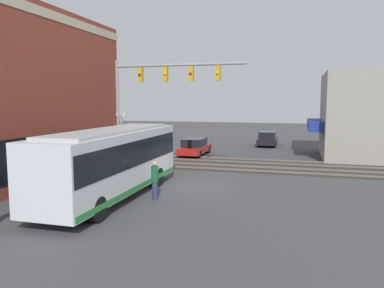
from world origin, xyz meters
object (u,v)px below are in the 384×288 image
at_px(crossing_signal, 121,135).
at_px(pedestrian_near_bus, 155,180).
at_px(city_bus, 112,161).
at_px(parked_car_red, 195,147).
at_px(parked_car_black, 268,139).

height_order(crossing_signal, pedestrian_near_bus, crossing_signal).
relative_size(city_bus, crossing_signal, 2.72).
xyz_separation_m(crossing_signal, parked_car_red, (7.37, -3.14, -1.61)).
distance_m(crossing_signal, pedestrian_near_bus, 8.76).
relative_size(crossing_signal, parked_car_red, 0.78).
xyz_separation_m(city_bus, crossing_signal, (7.27, 3.14, 0.49)).
relative_size(crossing_signal, pedestrian_near_bus, 2.10).
xyz_separation_m(crossing_signal, parked_car_black, (15.73, -8.54, -1.61)).
height_order(crossing_signal, parked_car_red, crossing_signal).
xyz_separation_m(parked_car_black, pedestrian_near_bus, (-22.68, 3.38, 0.24)).
distance_m(city_bus, pedestrian_near_bus, 2.22).
xyz_separation_m(parked_car_red, pedestrian_near_bus, (-14.32, -2.02, 0.25)).
height_order(parked_car_black, pedestrian_near_bus, pedestrian_near_bus).
distance_m(parked_car_red, pedestrian_near_bus, 14.46).
height_order(crossing_signal, parked_car_black, crossing_signal).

